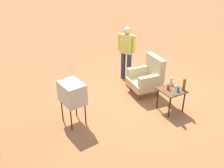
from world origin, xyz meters
TOP-DOWN VIEW (x-y plane):
  - ground_plane at (0.00, 0.00)m, footprint 60.00×60.00m
  - armchair at (0.03, 0.03)m, footprint 0.84×0.85m
  - side_table at (1.02, 0.02)m, footprint 0.56×0.56m
  - tv_on_stand at (0.35, -2.26)m, footprint 0.65×0.51m
  - person_standing at (-1.00, -0.02)m, footprint 0.50×0.37m
  - bottle_tall_amber at (1.18, 0.25)m, footprint 0.07×0.07m
  - soda_can_red at (0.97, -0.05)m, footprint 0.07×0.07m
  - soda_can_blue at (1.15, 0.08)m, footprint 0.07×0.07m
  - bottle_short_clear at (0.82, 0.16)m, footprint 0.06×0.06m
  - flower_vase at (1.25, -0.10)m, footprint 0.14×0.10m

SIDE VIEW (x-z plane):
  - ground_plane at x=0.00m, z-range 0.00..0.00m
  - armchair at x=0.03m, z-range -0.03..1.03m
  - side_table at x=1.02m, z-range 0.21..0.79m
  - soda_can_red at x=0.97m, z-range 0.58..0.70m
  - soda_can_blue at x=1.15m, z-range 0.58..0.70m
  - bottle_short_clear at x=0.82m, z-range 0.58..0.78m
  - flower_vase at x=1.25m, z-range 0.60..0.86m
  - bottle_tall_amber at x=1.18m, z-range 0.58..0.88m
  - tv_on_stand at x=0.35m, z-range 0.27..1.30m
  - person_standing at x=-1.00m, z-range 0.12..1.76m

